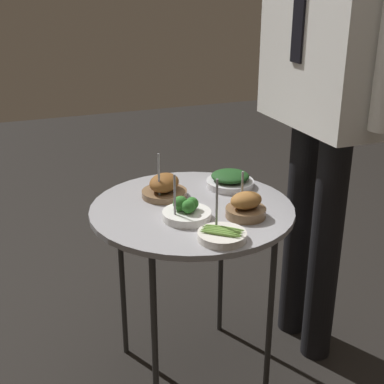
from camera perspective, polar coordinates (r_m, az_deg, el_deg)
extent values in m
plane|color=black|center=(2.06, 0.00, -18.58)|extent=(8.00, 8.00, 0.00)
cylinder|color=#939399|center=(1.71, 0.00, -1.84)|extent=(0.65, 0.65, 0.02)
cylinder|color=#2D2D2D|center=(1.66, -4.00, -15.86)|extent=(0.02, 0.02, 0.64)
cylinder|color=#2D2D2D|center=(1.98, -7.46, -9.24)|extent=(0.02, 0.02, 0.64)
cylinder|color=#2D2D2D|center=(1.79, 8.34, -12.95)|extent=(0.02, 0.02, 0.64)
cylinder|color=#2D2D2D|center=(2.08, 3.09, -7.28)|extent=(0.02, 0.02, 0.64)
cylinder|color=silver|center=(1.86, 4.07, 0.92)|extent=(0.17, 0.17, 0.02)
ellipsoid|color=#194219|center=(1.86, 4.10, 1.72)|extent=(0.13, 0.13, 0.03)
cylinder|color=brown|center=(1.78, -2.96, -0.16)|extent=(0.15, 0.15, 0.02)
ellipsoid|color=brown|center=(1.76, -2.98, 1.00)|extent=(0.15, 0.15, 0.06)
cylinder|color=#939399|center=(1.72, -3.54, 1.55)|extent=(0.01, 0.01, 0.16)
cylinder|color=white|center=(1.61, -0.56, -2.48)|extent=(0.15, 0.15, 0.03)
sphere|color=#2D7028|center=(1.59, -0.37, -1.57)|extent=(0.04, 0.04, 0.04)
sphere|color=#2D7028|center=(1.61, 0.01, -1.24)|extent=(0.04, 0.04, 0.04)
sphere|color=#2D7028|center=(1.61, -1.24, -1.22)|extent=(0.05, 0.05, 0.05)
cylinder|color=#939399|center=(1.57, -1.85, -0.68)|extent=(0.01, 0.01, 0.15)
cylinder|color=silver|center=(1.49, 3.22, -4.69)|extent=(0.14, 0.14, 0.02)
ellipsoid|color=olive|center=(1.47, 3.01, -4.48)|extent=(0.08, 0.10, 0.01)
ellipsoid|color=olive|center=(1.48, 3.12, -4.31)|extent=(0.08, 0.10, 0.01)
ellipsoid|color=olive|center=(1.49, 3.23, -4.14)|extent=(0.08, 0.10, 0.01)
ellipsoid|color=olive|center=(1.50, 3.34, -3.98)|extent=(0.08, 0.10, 0.01)
ellipsoid|color=olive|center=(1.50, 3.44, -3.81)|extent=(0.08, 0.10, 0.01)
cylinder|color=#939399|center=(1.49, 2.65, -1.58)|extent=(0.01, 0.01, 0.17)
cylinder|color=brown|center=(1.64, 5.75, -2.16)|extent=(0.12, 0.12, 0.03)
ellipsoid|color=#93602D|center=(1.62, 5.80, -0.88)|extent=(0.09, 0.11, 0.05)
cylinder|color=#939399|center=(1.64, 5.36, 0.00)|extent=(0.01, 0.01, 0.13)
cylinder|color=black|center=(2.08, 11.35, -4.04)|extent=(0.11, 0.11, 0.88)
cylinder|color=black|center=(1.96, 14.02, -6.08)|extent=(0.11, 0.11, 0.88)
cube|color=white|center=(1.81, 14.73, 17.13)|extent=(0.49, 0.24, 0.66)
cylinder|color=white|center=(2.05, 9.98, 18.73)|extent=(0.08, 0.08, 0.60)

